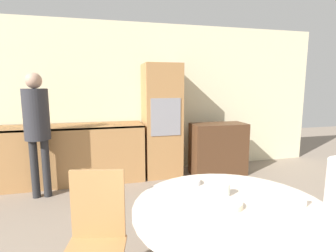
% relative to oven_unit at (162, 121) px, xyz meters
% --- Properties ---
extents(wall_back, '(6.91, 0.05, 2.60)m').
position_rel_oven_unit_xyz_m(wall_back, '(-0.34, 0.34, 0.35)').
color(wall_back, beige).
rests_on(wall_back, ground_plane).
extents(kitchen_counter, '(2.60, 0.60, 0.92)m').
position_rel_oven_unit_xyz_m(kitchen_counter, '(-1.64, -0.01, -0.47)').
color(kitchen_counter, '#AD7A47').
rests_on(kitchen_counter, ground_plane).
extents(oven_unit, '(0.61, 0.59, 1.89)m').
position_rel_oven_unit_xyz_m(oven_unit, '(0.00, 0.00, 0.00)').
color(oven_unit, '#AD7A47').
rests_on(oven_unit, ground_plane).
extents(sideboard, '(0.94, 0.45, 0.89)m').
position_rel_oven_unit_xyz_m(sideboard, '(0.95, -0.23, -0.50)').
color(sideboard, '#51331E').
rests_on(sideboard, ground_plane).
extents(dining_table, '(1.30, 1.30, 0.75)m').
position_rel_oven_unit_xyz_m(dining_table, '(-0.18, -2.84, -0.42)').
color(dining_table, '#51331E').
rests_on(dining_table, ground_plane).
extents(chair_far_left, '(0.47, 0.47, 0.96)m').
position_rel_oven_unit_xyz_m(chair_far_left, '(-1.05, -2.56, -0.42)').
color(chair_far_left, '#AD7A47').
rests_on(chair_far_left, ground_plane).
extents(person_standing, '(0.33, 0.33, 1.71)m').
position_rel_oven_unit_xyz_m(person_standing, '(-1.83, -0.51, 0.12)').
color(person_standing, '#262628').
rests_on(person_standing, ground_plane).
extents(cup, '(0.07, 0.07, 0.09)m').
position_rel_oven_unit_xyz_m(cup, '(-0.14, -2.67, -0.15)').
color(cup, silver).
rests_on(cup, dining_table).
extents(bowl_near, '(0.15, 0.15, 0.04)m').
position_rel_oven_unit_xyz_m(bowl_near, '(-0.31, -2.39, -0.17)').
color(bowl_near, silver).
rests_on(bowl_near, dining_table).
extents(bowl_centre, '(0.19, 0.19, 0.04)m').
position_rel_oven_unit_xyz_m(bowl_centre, '(-0.21, -2.84, -0.17)').
color(bowl_centre, beige).
rests_on(bowl_centre, dining_table).
extents(salt_shaker, '(0.03, 0.03, 0.09)m').
position_rel_oven_unit_xyz_m(salt_shaker, '(0.27, -2.96, -0.15)').
color(salt_shaker, white).
rests_on(salt_shaker, dining_table).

